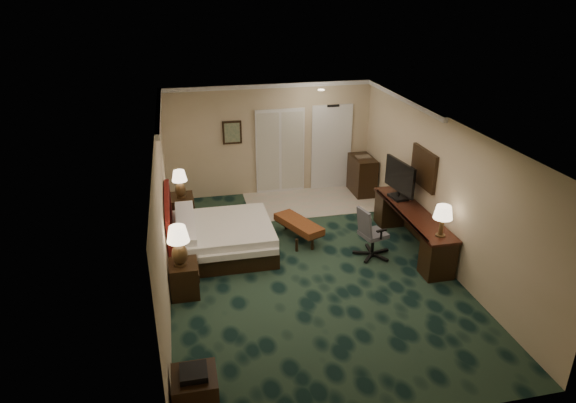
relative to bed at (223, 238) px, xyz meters
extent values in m
cube|color=black|center=(1.46, -0.90, -0.30)|extent=(5.00, 7.50, 0.00)
cube|color=white|center=(1.46, -0.90, 2.40)|extent=(5.00, 7.50, 0.00)
cube|color=tan|center=(1.46, 2.85, 1.05)|extent=(5.00, 0.00, 2.70)
cube|color=tan|center=(1.46, -4.65, 1.05)|extent=(5.00, 0.00, 2.70)
cube|color=tan|center=(-1.04, -0.90, 1.05)|extent=(0.00, 7.50, 2.70)
cube|color=tan|center=(3.96, -0.90, 1.05)|extent=(0.00, 7.50, 2.70)
cube|color=beige|center=(2.36, 2.00, -0.29)|extent=(3.20, 1.70, 0.01)
cube|color=white|center=(3.01, 2.82, 0.75)|extent=(1.02, 0.06, 2.18)
cube|color=#B4B2A2|center=(1.71, 2.81, 0.75)|extent=(1.20, 0.06, 2.10)
cube|color=#40634E|center=(0.56, 2.81, 1.30)|extent=(0.45, 0.06, 0.55)
cube|color=white|center=(3.92, -0.30, 1.25)|extent=(0.05, 0.95, 0.75)
cube|color=white|center=(0.00, 0.00, 0.00)|extent=(1.89, 1.75, 0.60)
cube|color=black|center=(-0.79, -1.31, -0.01)|extent=(0.47, 0.54, 0.59)
cube|color=black|center=(-0.76, 1.40, 0.04)|extent=(0.54, 0.61, 0.67)
cube|color=#682C0C|center=(1.56, 0.23, -0.10)|extent=(0.86, 1.26, 0.41)
cube|color=black|center=(-0.74, -3.98, -0.01)|extent=(0.54, 0.54, 0.59)
cube|color=black|center=(3.65, -0.59, 0.09)|extent=(0.58, 2.68, 0.77)
cube|color=black|center=(3.62, 0.10, 0.88)|extent=(0.22, 1.03, 0.80)
cube|color=black|center=(3.66, 2.30, 0.16)|extent=(0.49, 0.88, 0.93)
camera|label=1|loc=(-0.67, -8.88, 4.64)|focal=32.00mm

